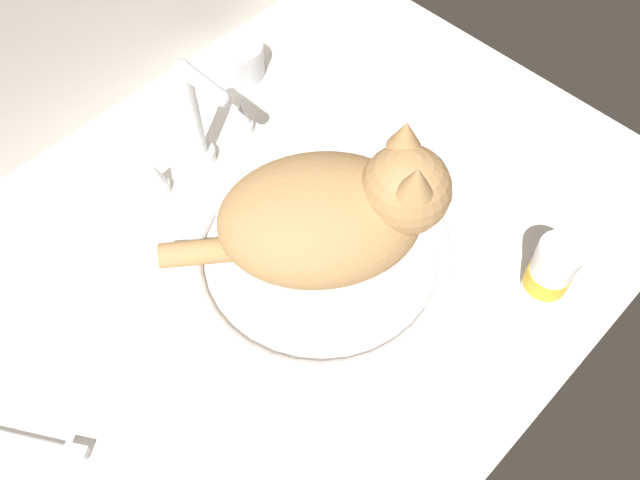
% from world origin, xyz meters
% --- Properties ---
extents(countertop, '(1.04, 0.74, 0.03)m').
position_xyz_m(countertop, '(0.00, 0.00, 0.01)').
color(countertop, silver).
rests_on(countertop, ground).
extents(backsplash_wall, '(1.04, 0.02, 0.31)m').
position_xyz_m(backsplash_wall, '(0.00, 0.38, 0.15)').
color(backsplash_wall, beige).
rests_on(backsplash_wall, ground).
extents(sink_basin, '(0.35, 0.35, 0.02)m').
position_xyz_m(sink_basin, '(0.03, -0.04, 0.04)').
color(sink_basin, white).
rests_on(sink_basin, countertop).
extents(faucet, '(0.19, 0.10, 0.19)m').
position_xyz_m(faucet, '(0.03, 0.19, 0.10)').
color(faucet, silver).
rests_on(faucet, countertop).
extents(cat, '(0.32, 0.30, 0.19)m').
position_xyz_m(cat, '(0.05, -0.06, 0.12)').
color(cat, tan).
rests_on(cat, sink_basin).
extents(pill_bottle, '(0.06, 0.06, 0.10)m').
position_xyz_m(pill_bottle, '(0.20, -0.28, 0.07)').
color(pill_bottle, white).
rests_on(pill_bottle, countertop).
extents(metal_jar, '(0.07, 0.07, 0.06)m').
position_xyz_m(metal_jar, '(0.20, 0.28, 0.06)').
color(metal_jar, '#B2B5BA').
rests_on(metal_jar, countertop).
extents(toothbrush, '(0.10, 0.15, 0.02)m').
position_xyz_m(toothbrush, '(-0.37, 0.02, 0.04)').
color(toothbrush, silver).
rests_on(toothbrush, countertop).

